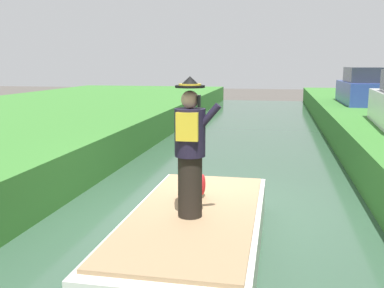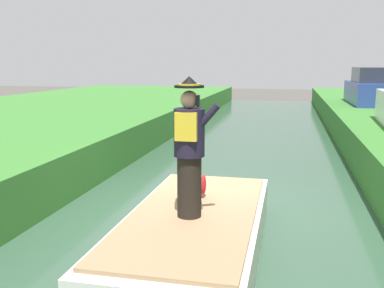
# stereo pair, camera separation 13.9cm
# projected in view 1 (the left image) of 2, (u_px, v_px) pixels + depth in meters

# --- Properties ---
(ground_plane) EXTENTS (80.00, 80.00, 0.00)m
(ground_plane) POSITION_uv_depth(u_px,v_px,m) (213.00, 216.00, 7.95)
(ground_plane) COLOR #4C4742
(canal_water) EXTENTS (5.56, 48.00, 0.10)m
(canal_water) POSITION_uv_depth(u_px,v_px,m) (213.00, 213.00, 7.94)
(canal_water) COLOR #33513D
(canal_water) RESTS_ON ground
(boat) EXTENTS (1.81, 4.20, 0.61)m
(boat) POSITION_uv_depth(u_px,v_px,m) (195.00, 232.00, 6.12)
(boat) COLOR silver
(boat) RESTS_ON canal_water
(person_pirate) EXTENTS (0.61, 0.42, 1.85)m
(person_pirate) POSITION_uv_depth(u_px,v_px,m) (190.00, 148.00, 5.70)
(person_pirate) COLOR black
(person_pirate) RESTS_ON boat
(parrot_plush) EXTENTS (0.36, 0.34, 0.57)m
(parrot_plush) POSITION_uv_depth(u_px,v_px,m) (194.00, 181.00, 6.66)
(parrot_plush) COLOR green
(parrot_plush) RESTS_ON boat
(parked_car_blue) EXTENTS (1.74, 4.02, 1.50)m
(parked_car_blue) POSITION_uv_depth(u_px,v_px,m) (364.00, 88.00, 18.30)
(parked_car_blue) COLOR #2D4293
(parked_car_blue) RESTS_ON grass_bank_far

